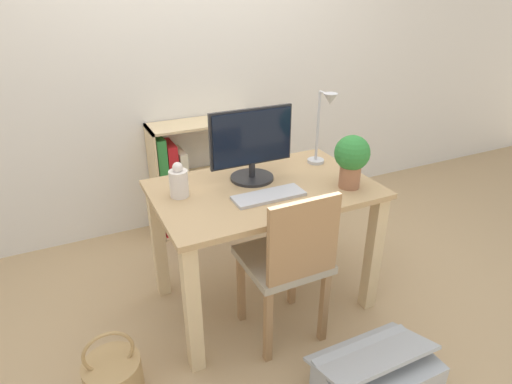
# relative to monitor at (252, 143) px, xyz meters

# --- Properties ---
(ground_plane) EXTENTS (10.00, 10.00, 0.00)m
(ground_plane) POSITION_rel_monitor_xyz_m (0.01, -0.12, -0.95)
(ground_plane) COLOR tan
(wall_back) EXTENTS (8.00, 0.05, 2.60)m
(wall_back) POSITION_rel_monitor_xyz_m (0.01, 1.06, 0.35)
(wall_back) COLOR silver
(wall_back) RESTS_ON ground_plane
(desk) EXTENTS (1.16, 0.74, 0.74)m
(desk) POSITION_rel_monitor_xyz_m (0.01, -0.12, -0.36)
(desk) COLOR tan
(desk) RESTS_ON ground_plane
(monitor) EXTENTS (0.47, 0.24, 0.40)m
(monitor) POSITION_rel_monitor_xyz_m (0.00, 0.00, 0.00)
(monitor) COLOR #232326
(monitor) RESTS_ON desk
(keyboard) EXTENTS (0.37, 0.13, 0.02)m
(keyboard) POSITION_rel_monitor_xyz_m (-0.02, -0.24, -0.20)
(keyboard) COLOR #B2B2B7
(keyboard) RESTS_ON desk
(vase) EXTENTS (0.10, 0.10, 0.18)m
(vase) POSITION_rel_monitor_xyz_m (-0.42, -0.03, -0.13)
(vase) COLOR silver
(vase) RESTS_ON desk
(desk_lamp) EXTENTS (0.10, 0.19, 0.44)m
(desk_lamp) POSITION_rel_monitor_xyz_m (0.45, -0.00, 0.06)
(desk_lamp) COLOR #B7B7BC
(desk_lamp) RESTS_ON desk
(potted_plant) EXTENTS (0.18, 0.18, 0.28)m
(potted_plant) POSITION_rel_monitor_xyz_m (0.42, -0.32, -0.04)
(potted_plant) COLOR #9E6647
(potted_plant) RESTS_ON desk
(chair) EXTENTS (0.40, 0.40, 0.88)m
(chair) POSITION_rel_monitor_xyz_m (-0.01, -0.45, -0.46)
(chair) COLOR #9E937F
(chair) RESTS_ON ground_plane
(bookshelf) EXTENTS (0.82, 0.28, 0.83)m
(bookshelf) POSITION_rel_monitor_xyz_m (-0.12, 0.89, -0.59)
(bookshelf) COLOR #D8BC8C
(bookshelf) RESTS_ON ground_plane
(basket) EXTENTS (0.26, 0.26, 0.39)m
(basket) POSITION_rel_monitor_xyz_m (-0.90, -0.45, -0.84)
(basket) COLOR tan
(basket) RESTS_ON ground_plane
(storage_box) EXTENTS (0.52, 0.36, 0.30)m
(storage_box) POSITION_rel_monitor_xyz_m (0.15, -0.97, -0.83)
(storage_box) COLOR #999EA3
(storage_box) RESTS_ON ground_plane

